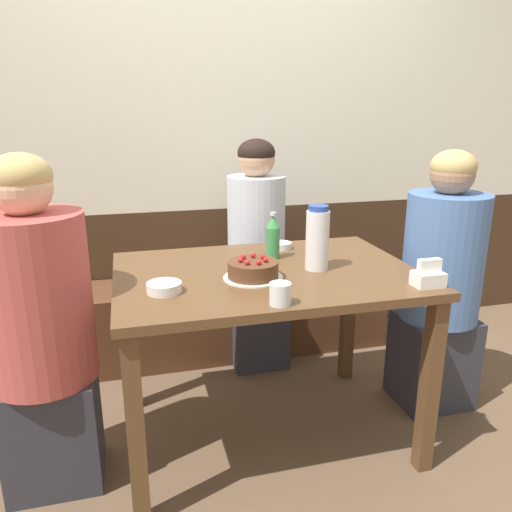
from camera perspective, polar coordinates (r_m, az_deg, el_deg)
The scene contains 14 objects.
ground_plane at distance 2.39m, azimuth 1.07°, elevation -19.55°, with size 12.00×12.00×0.00m, color brown.
back_wall at distance 2.96m, azimuth -4.46°, elevation 13.44°, with size 4.80×0.04×2.50m.
bench_seat at distance 2.98m, azimuth -3.25°, elevation -6.84°, with size 1.88×0.38×0.45m.
dining_table at distance 2.07m, azimuth 1.17°, elevation -4.45°, with size 1.21×0.85×0.77m.
birthday_cake at distance 1.93m, azimuth -0.34°, elevation -1.60°, with size 0.23×0.23×0.09m.
water_pitcher at distance 2.03m, azimuth 7.03°, elevation 2.01°, with size 0.09×0.09×0.26m.
soju_bottle at distance 2.18m, azimuth 1.95°, elevation 2.22°, with size 0.06×0.06×0.21m.
napkin_holder at distance 1.95m, azimuth 19.09°, elevation -2.21°, with size 0.11×0.08×0.11m.
bowl_soup_white at distance 1.82m, azimuth -10.46°, elevation -3.55°, with size 0.13×0.13×0.04m.
bowl_rice_small at distance 2.35m, azimuth 2.88°, elevation 1.20°, with size 0.10×0.10×0.03m.
glass_water_tall at distance 1.68m, azimuth 2.79°, elevation -4.35°, with size 0.07×0.07×0.08m.
person_teal_shirt at distance 1.98m, azimuth -23.41°, elevation -7.76°, with size 0.38×0.38×1.27m.
person_pale_blue_shirt at distance 2.50m, azimuth 20.30°, elevation -3.16°, with size 0.36×0.36×1.24m.
person_grey_tee at distance 2.75m, azimuth 0.04°, elevation -0.65°, with size 0.31×0.34×1.26m.
Camera 1 is at (-0.53, -1.86, 1.41)m, focal length 35.00 mm.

